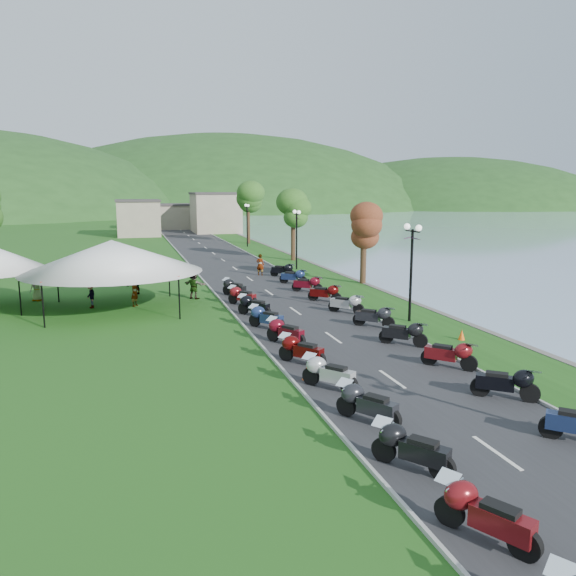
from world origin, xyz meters
TOP-DOWN VIEW (x-y plane):
  - road at (0.00, 40.00)m, footprint 7.00×120.00m
  - hills_backdrop at (0.00, 200.00)m, footprint 360.00×120.00m
  - far_building at (-2.00, 85.00)m, footprint 18.00×16.00m
  - moto_row_left at (-2.50, 11.13)m, footprint 2.60×34.73m
  - moto_row_right at (2.57, 18.99)m, footprint 2.60×32.71m
  - vendor_tent_main at (-9.78, 25.20)m, footprint 6.66×6.66m
  - tree_lakeside at (7.49, 29.66)m, footprint 2.26×2.26m
  - pedestrian_a at (-8.65, 26.02)m, footprint 0.69×0.74m
  - pedestrian_b at (-8.88, 33.30)m, footprint 0.91×0.61m
  - pedestrian_c at (-11.12, 26.15)m, footprint 0.69×1.08m
  - traffic_cone_near at (-3.00, 10.82)m, footprint 0.32×0.32m

SIDE VIEW (x-z plane):
  - hills_backdrop at x=0.00m, z-range -38.00..38.00m
  - pedestrian_a at x=-8.65m, z-range -0.82..0.82m
  - pedestrian_b at x=-8.88m, z-range -0.86..0.86m
  - pedestrian_c at x=-11.12m, z-range -0.77..0.77m
  - road at x=0.00m, z-range 0.00..0.02m
  - traffic_cone_near at x=-3.00m, z-range 0.00..0.49m
  - moto_row_left at x=-2.50m, z-range 0.00..1.10m
  - moto_row_right at x=2.57m, z-range 0.00..1.10m
  - vendor_tent_main at x=-9.78m, z-range 0.00..4.00m
  - far_building at x=-2.00m, z-range 0.00..5.00m
  - tree_lakeside at x=7.49m, z-range 0.00..6.27m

